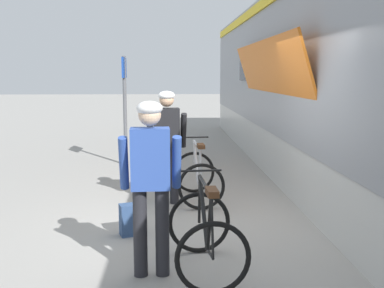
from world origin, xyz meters
TOP-DOWN VIEW (x-y plane):
  - ground_plane at (0.00, 0.00)m, footprint 80.00×80.00m
  - cyclist_near_in_blue at (-0.79, -1.54)m, footprint 0.62×0.32m
  - cyclist_far_in_dark at (-0.64, 1.03)m, footprint 0.63×0.34m
  - bicycle_near_black at (-0.24, -1.50)m, footprint 0.77×1.11m
  - bicycle_far_silver at (-0.16, 1.16)m, footprint 0.77×1.11m
  - backpack_on_platform at (-1.09, -0.36)m, footprint 0.32×0.26m
  - platform_sign_post at (-1.57, 4.18)m, footprint 0.08×0.70m

SIDE VIEW (x-z plane):
  - ground_plane at x=0.00m, z-range 0.00..0.00m
  - backpack_on_platform at x=-1.09m, z-range 0.00..0.40m
  - bicycle_near_black at x=-0.24m, z-range -0.09..0.89m
  - bicycle_far_silver at x=-0.16m, z-range -0.09..0.89m
  - cyclist_near_in_blue at x=-0.79m, z-range 0.17..1.94m
  - cyclist_far_in_dark at x=-0.64m, z-range 0.17..1.94m
  - platform_sign_post at x=-1.57m, z-range 0.42..2.82m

